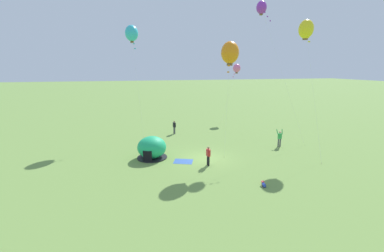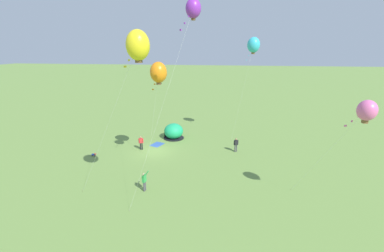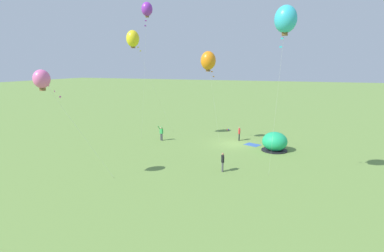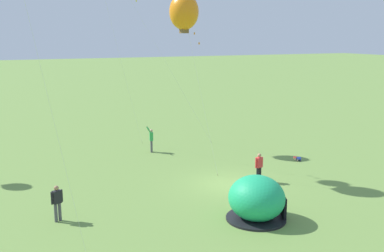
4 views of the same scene
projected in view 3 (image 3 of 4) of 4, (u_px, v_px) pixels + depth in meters
The scene contains 12 objects.
ground_plane at pixel (234, 144), 35.90m from camera, with size 300.00×300.00×0.00m, color olive.
popup_tent at pixel (275, 142), 32.78m from camera, with size 2.81×2.81×2.10m.
picnic_blanket at pixel (252, 145), 35.41m from camera, with size 1.70×1.30×0.01m, color #3359A5.
toddler_crawling at pixel (228, 130), 42.74m from camera, with size 0.31×0.55×0.32m.
person_near_tent at pixel (239, 133), 37.23m from camera, with size 0.31×0.58×1.72m.
person_watching_sky at pixel (161, 133), 37.27m from camera, with size 0.69×0.57×1.89m.
person_center_field at pixel (223, 161), 26.33m from camera, with size 0.36×0.56×1.72m.
kite_purple at pixel (147, 9), 30.40m from camera, with size 4.36×5.08×15.54m.
kite_pink at pixel (42, 79), 21.83m from camera, with size 4.23×3.64×8.96m.
kite_yellow at pixel (133, 39), 34.95m from camera, with size 2.79×7.33×13.26m.
kite_cyan at pixel (286, 19), 20.85m from camera, with size 1.58×2.98×13.35m.
kite_orange at pixel (208, 61), 33.44m from camera, with size 1.85×2.65×10.79m.
Camera 3 is at (-7.47, 34.30, 9.25)m, focal length 28.00 mm.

